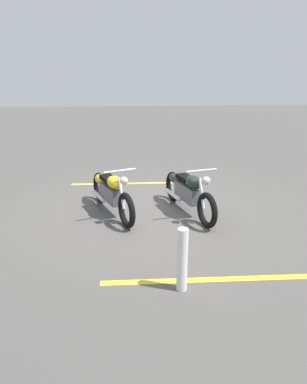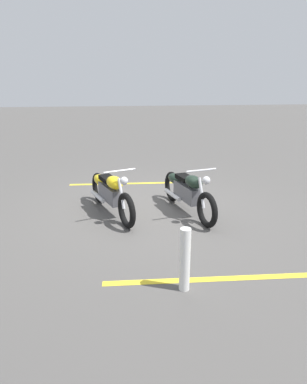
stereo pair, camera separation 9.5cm
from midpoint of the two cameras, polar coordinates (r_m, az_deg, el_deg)
ground_plane at (r=7.29m, az=-0.37°, el=-2.79°), size 60.00×60.00×0.00m
motorcycle_bright_foreground at (r=6.98m, az=-6.82°, el=0.15°), size 2.13×0.92×1.04m
motorcycle_dark_foreground at (r=7.01m, az=6.04°, el=0.26°), size 2.19×0.80×1.04m
bollard_post at (r=4.45m, az=5.44°, el=-11.24°), size 0.14×0.14×0.86m
parking_stripe_near at (r=9.06m, az=-3.23°, el=1.46°), size 0.29×3.20×0.01m
parking_stripe_mid at (r=4.93m, az=11.12°, el=-14.13°), size 0.29×3.20×0.01m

